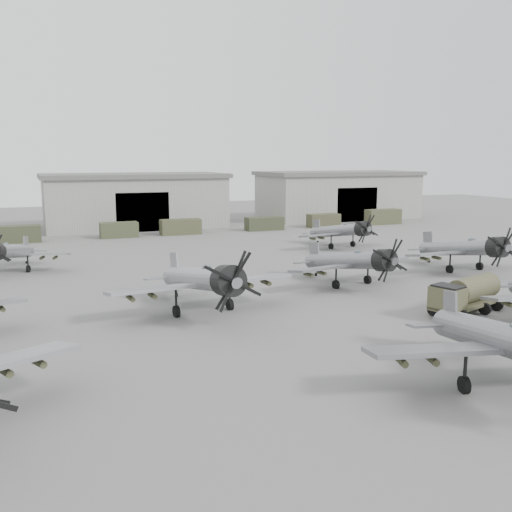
# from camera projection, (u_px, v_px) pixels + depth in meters

# --- Properties ---
(ground) EXTENTS (220.00, 220.00, 0.00)m
(ground) POSITION_uv_depth(u_px,v_px,m) (308.00, 332.00, 37.07)
(ground) COLOR #5A5A57
(ground) RESTS_ON ground
(hangar_center) EXTENTS (29.00, 14.80, 8.70)m
(hangar_center) POSITION_uv_depth(u_px,v_px,m) (134.00, 200.00, 92.92)
(hangar_center) COLOR #9E9E94
(hangar_center) RESTS_ON ground
(hangar_right) EXTENTS (29.00, 14.80, 8.70)m
(hangar_right) POSITION_uv_depth(u_px,v_px,m) (338.00, 195.00, 106.98)
(hangar_right) COLOR #9E9E94
(hangar_right) RESTS_ON ground
(support_truck_2) EXTENTS (6.46, 2.20, 2.29)m
(support_truck_2) POSITION_uv_depth(u_px,v_px,m) (15.00, 234.00, 75.86)
(support_truck_2) COLOR #353A25
(support_truck_2) RESTS_ON ground
(support_truck_3) EXTENTS (5.25, 2.20, 2.17)m
(support_truck_3) POSITION_uv_depth(u_px,v_px,m) (119.00, 230.00, 80.91)
(support_truck_3) COLOR #3B402A
(support_truck_3) RESTS_ON ground
(support_truck_4) EXTENTS (5.92, 2.20, 2.24)m
(support_truck_4) POSITION_uv_depth(u_px,v_px,m) (181.00, 227.00, 84.23)
(support_truck_4) COLOR #41422B
(support_truck_4) RESTS_ON ground
(support_truck_5) EXTENTS (5.95, 2.20, 2.05)m
(support_truck_5) POSITION_uv_depth(u_px,v_px,m) (264.00, 224.00, 89.22)
(support_truck_5) COLOR #333825
(support_truck_5) RESTS_ON ground
(support_truck_6) EXTENTS (5.30, 2.20, 2.16)m
(support_truck_6) POSITION_uv_depth(u_px,v_px,m) (324.00, 221.00, 93.11)
(support_truck_6) COLOR #3E3E28
(support_truck_6) RESTS_ON ground
(support_truck_7) EXTENTS (6.18, 2.20, 2.53)m
(support_truck_7) POSITION_uv_depth(u_px,v_px,m) (383.00, 217.00, 97.33)
(support_truck_7) COLOR #42442C
(support_truck_7) RESTS_ON ground
(aircraft_near_1) EXTENTS (13.78, 12.40, 5.49)m
(aircraft_near_1) POSITION_uv_depth(u_px,v_px,m) (509.00, 342.00, 27.17)
(aircraft_near_1) COLOR gray
(aircraft_near_1) RESTS_ON ground
(aircraft_mid_1) EXTENTS (13.96, 12.57, 5.56)m
(aircraft_mid_1) POSITION_uv_depth(u_px,v_px,m) (204.00, 280.00, 40.97)
(aircraft_mid_1) COLOR #97999F
(aircraft_mid_1) RESTS_ON ground
(aircraft_mid_2) EXTENTS (12.44, 11.20, 4.94)m
(aircraft_mid_2) POSITION_uv_depth(u_px,v_px,m) (354.00, 261.00, 49.86)
(aircraft_mid_2) COLOR gray
(aircraft_mid_2) RESTS_ON ground
(aircraft_mid_3) EXTENTS (12.82, 11.53, 5.14)m
(aircraft_mid_3) POSITION_uv_depth(u_px,v_px,m) (467.00, 248.00, 56.39)
(aircraft_mid_3) COLOR gray
(aircraft_mid_3) RESTS_ON ground
(aircraft_far_0) EXTENTS (11.39, 10.25, 4.57)m
(aircraft_far_0) POSITION_uv_depth(u_px,v_px,m) (9.00, 252.00, 55.90)
(aircraft_far_0) COLOR gray
(aircraft_far_0) RESTS_ON ground
(aircraft_far_1) EXTENTS (12.02, 10.82, 4.77)m
(aircraft_far_1) POSITION_uv_depth(u_px,v_px,m) (343.00, 231.00, 71.36)
(aircraft_far_1) COLOR gray
(aircraft_far_1) RESTS_ON ground
(fuel_tanker) EXTENTS (7.16, 4.57, 2.63)m
(fuel_tanker) POSITION_uv_depth(u_px,v_px,m) (467.00, 293.00, 41.27)
(fuel_tanker) COLOR #48472F
(fuel_tanker) RESTS_ON ground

